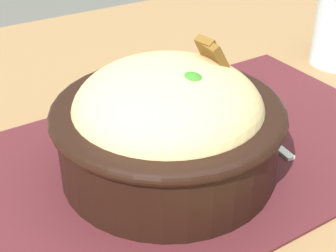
% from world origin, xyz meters
% --- Properties ---
extents(table, '(1.28, 0.89, 0.73)m').
position_xyz_m(table, '(0.00, 0.00, 0.67)').
color(table, olive).
rests_on(table, ground_plane).
extents(placemat, '(0.47, 0.31, 0.00)m').
position_xyz_m(placemat, '(-0.01, -0.03, 0.73)').
color(placemat, '#47191E').
rests_on(placemat, table).
extents(bowl, '(0.24, 0.24, 0.13)m').
position_xyz_m(bowl, '(-0.06, -0.04, 0.79)').
color(bowl, black).
rests_on(bowl, placemat).
extents(fork, '(0.03, 0.13, 0.00)m').
position_xyz_m(fork, '(0.06, -0.02, 0.74)').
color(fork, silver).
rests_on(fork, placemat).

